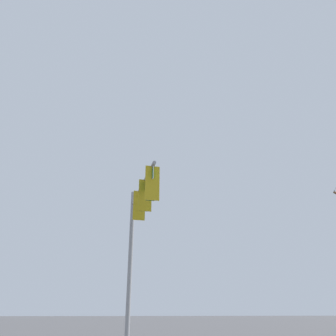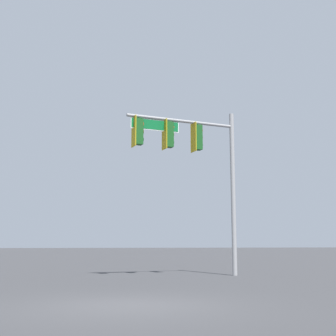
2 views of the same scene
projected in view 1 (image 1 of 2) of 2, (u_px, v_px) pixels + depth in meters
name	position (u px, v px, depth m)	size (l,w,h in m)	color
signal_pole_near	(139.00, 221.00, 13.73)	(5.11, 0.83, 7.24)	gray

